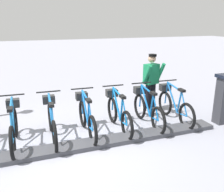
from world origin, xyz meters
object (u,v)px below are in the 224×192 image
Objects in this scene: bike_docked_1 at (147,109)px; bike_docked_5 at (14,126)px; bike_docked_0 at (174,105)px; bike_docked_4 at (52,121)px; worker_near_rack at (151,81)px; bike_docked_2 at (118,112)px; bike_docked_3 at (86,117)px.

bike_docked_5 is at bearing 90.00° from bike_docked_1.
bike_docked_0 and bike_docked_4 have the same top height.
bike_docked_1 is at bearing 146.79° from worker_near_rack.
bike_docked_1 is 0.79m from bike_docked_2.
bike_docked_0 is 1.00× the size of bike_docked_1.
bike_docked_0 and bike_docked_1 have the same top height.
bike_docked_5 is (0.00, 1.58, 0.00)m from bike_docked_3.
bike_docked_0 is 1.00× the size of bike_docked_2.
bike_docked_2 is 0.79m from bike_docked_3.
bike_docked_4 is at bearing 106.62° from worker_near_rack.
worker_near_rack is (0.88, -3.72, 0.48)m from bike_docked_5.
bike_docked_5 is at bearing 103.25° from worker_near_rack.
bike_docked_2 is at bearing 90.00° from bike_docked_0.
bike_docked_2 is 2.36m from bike_docked_5.
bike_docked_1 is 3.15m from bike_docked_5.
bike_docked_3 is 2.37m from worker_near_rack.
bike_docked_2 and bike_docked_4 have the same top height.
bike_docked_1 and bike_docked_2 have the same top height.
bike_docked_3 and bike_docked_4 have the same top height.
worker_near_rack reaches higher than bike_docked_0.
bike_docked_0 is 1.04× the size of worker_near_rack.
bike_docked_4 is (0.00, 1.58, 0.00)m from bike_docked_2.
bike_docked_5 is (0.00, 3.15, 0.00)m from bike_docked_1.
worker_near_rack reaches higher than bike_docked_5.
bike_docked_1 is 1.15m from worker_near_rack.
bike_docked_3 is at bearing 112.19° from worker_near_rack.
bike_docked_0 and bike_docked_3 have the same top height.
bike_docked_4 is (0.00, 2.36, 0.00)m from bike_docked_1.
bike_docked_3 is (0.00, 2.36, 0.00)m from bike_docked_0.
bike_docked_3 is 1.04× the size of worker_near_rack.
bike_docked_4 is at bearing 90.00° from bike_docked_1.
bike_docked_1 and bike_docked_5 have the same top height.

